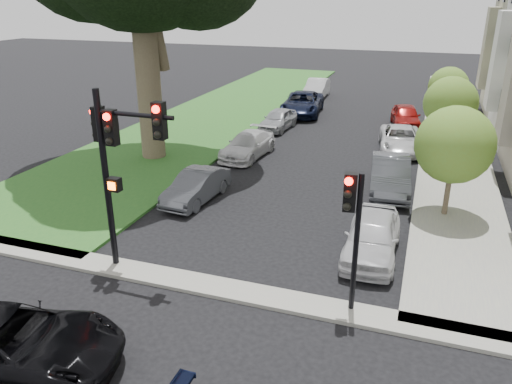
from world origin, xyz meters
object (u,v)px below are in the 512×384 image
(car_parked_0, at_px, (372,236))
(car_parked_6, at_px, (248,145))
(car_parked_2, at_px, (400,139))
(car_parked_9, at_px, (317,88))
(car_parked_3, at_px, (406,116))
(car_parked_5, at_px, (196,186))
(small_tree_c, at_px, (448,87))
(traffic_signal_main, at_px, (116,150))
(traffic_signal_secondary, at_px, (353,218))
(car_parked_7, at_px, (278,119))
(small_tree_a, at_px, (455,145))
(car_cross_near, at_px, (4,344))
(car_parked_1, at_px, (390,175))
(small_tree_b, at_px, (451,103))

(car_parked_0, xyz_separation_m, car_parked_6, (-7.57, 8.80, -0.08))
(car_parked_2, xyz_separation_m, car_parked_9, (-7.70, 13.34, 0.10))
(car_parked_3, xyz_separation_m, car_parked_5, (-7.49, -15.78, -0.07))
(small_tree_c, distance_m, traffic_signal_main, 24.74)
(traffic_signal_main, bearing_deg, car_parked_6, 91.69)
(traffic_signal_main, bearing_deg, traffic_signal_secondary, -0.37)
(car_parked_5, height_order, car_parked_7, car_parked_7)
(car_parked_6, relative_size, car_parked_7, 1.15)
(small_tree_a, bearing_deg, car_cross_near, -127.68)
(car_parked_3, relative_size, car_parked_7, 1.08)
(car_parked_0, height_order, car_parked_6, car_parked_0)
(car_cross_near, xyz_separation_m, car_parked_7, (-0.42, 23.14, -0.10))
(car_parked_0, distance_m, car_parked_1, 6.12)
(car_parked_3, bearing_deg, car_parked_0, -99.31)
(small_tree_b, xyz_separation_m, car_parked_9, (-10.01, 13.23, -2.03))
(traffic_signal_secondary, height_order, car_parked_7, traffic_signal_secondary)
(small_tree_b, bearing_deg, small_tree_a, -90.00)
(traffic_signal_main, xyz_separation_m, car_parked_7, (-0.49, 18.17, -3.27))
(small_tree_c, relative_size, car_parked_6, 0.86)
(traffic_signal_secondary, distance_m, car_parked_6, 14.39)
(car_cross_near, height_order, car_parked_1, car_parked_1)
(small_tree_b, height_order, car_parked_1, small_tree_b)
(small_tree_b, height_order, car_parked_6, small_tree_b)
(small_tree_c, height_order, car_cross_near, small_tree_c)
(small_tree_b, relative_size, traffic_signal_main, 0.74)
(car_parked_6, bearing_deg, small_tree_c, 52.07)
(traffic_signal_secondary, bearing_deg, car_parked_2, 88.99)
(small_tree_a, height_order, car_parked_1, small_tree_a)
(car_parked_2, bearing_deg, car_parked_1, -96.89)
(car_parked_1, height_order, car_parked_6, car_parked_1)
(traffic_signal_main, xyz_separation_m, car_parked_1, (7.24, 9.46, -3.16))
(traffic_signal_main, bearing_deg, car_parked_0, 24.89)
(small_tree_a, height_order, car_parked_0, small_tree_a)
(small_tree_c, bearing_deg, car_parked_2, -108.74)
(small_tree_a, relative_size, car_cross_near, 0.81)
(car_parked_9, bearing_deg, car_parked_1, -71.55)
(car_parked_2, xyz_separation_m, car_parked_6, (-7.59, -3.80, -0.01))
(traffic_signal_secondary, bearing_deg, car_parked_3, 89.42)
(car_parked_1, height_order, car_parked_2, car_parked_1)
(car_parked_0, relative_size, car_parked_2, 0.89)
(small_tree_c, height_order, car_parked_7, small_tree_c)
(small_tree_b, bearing_deg, car_parked_5, -133.68)
(traffic_signal_secondary, bearing_deg, car_parked_0, 85.60)
(traffic_signal_secondary, bearing_deg, small_tree_c, 83.51)
(traffic_signal_main, height_order, car_cross_near, traffic_signal_main)
(traffic_signal_secondary, relative_size, car_parked_7, 1.05)
(car_parked_9, bearing_deg, car_parked_0, -76.29)
(small_tree_a, relative_size, car_parked_7, 1.13)
(small_tree_a, xyz_separation_m, car_parked_5, (-9.87, -1.76, -2.27))
(car_parked_0, bearing_deg, car_parked_2, 89.27)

